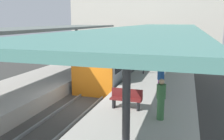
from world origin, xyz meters
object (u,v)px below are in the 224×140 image
object	(u,v)px
platform_bench	(126,98)
platform_sign	(144,52)
commuter_train	(117,59)
passenger_mid_platform	(161,78)
passenger_near_bench	(161,99)

from	to	relation	value
platform_bench	platform_sign	bearing A→B (deg)	94.17
commuter_train	passenger_mid_platform	size ratio (longest dim) A/B	6.72
commuter_train	platform_bench	bearing A→B (deg)	-71.10
platform_bench	passenger_near_bench	distance (m)	1.81
commuter_train	platform_bench	world-z (taller)	commuter_train
platform_bench	passenger_mid_platform	xyz separation A→B (m)	(1.20, 2.61, 0.38)
platform_bench	passenger_mid_platform	world-z (taller)	passenger_mid_platform
platform_sign	platform_bench	bearing A→B (deg)	-85.83
platform_sign	passenger_mid_platform	xyz separation A→B (m)	(1.72, -4.62, -0.78)
passenger_near_bench	platform_bench	bearing A→B (deg)	152.68
commuter_train	platform_sign	xyz separation A→B (m)	(2.47, -1.52, 0.90)
commuter_train	passenger_near_bench	size ratio (longest dim) A/B	6.70
platform_bench	passenger_near_bench	bearing A→B (deg)	-27.32
platform_bench	passenger_near_bench	xyz separation A→B (m)	(1.57, -0.81, 0.38)
platform_sign	commuter_train	bearing A→B (deg)	148.38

